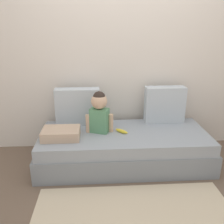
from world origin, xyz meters
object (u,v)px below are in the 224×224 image
toddler (99,111)px  banana (122,131)px  folded_blanket (61,133)px  throw_pillow_right (165,104)px  couch (124,148)px  throw_pillow_left (78,106)px

toddler → banana: size_ratio=2.81×
banana → folded_blanket: bearing=-171.9°
throw_pillow_right → toddler: bearing=-161.4°
couch → throw_pillow_left: 0.75m
folded_blanket → couch: bearing=8.4°
throw_pillow_right → folded_blanket: throw_pillow_right is taller
couch → banana: bearing=-165.7°
banana → couch: bearing=14.3°
throw_pillow_left → toddler: toddler is taller
couch → folded_blanket: size_ratio=4.89×
throw_pillow_right → folded_blanket: size_ratio=1.22×
couch → folded_blanket: folded_blanket is taller
toddler → folded_blanket: size_ratio=1.20×
toddler → folded_blanket: bearing=-161.4°
couch → throw_pillow_right: throw_pillow_right is taller
banana → throw_pillow_right: bearing=29.5°
throw_pillow_left → banana: size_ratio=3.13×
throw_pillow_left → folded_blanket: bearing=-111.0°
throw_pillow_left → folded_blanket: 0.48m
throw_pillow_left → folded_blanket: size_ratio=1.33×
toddler → banana: bearing=-10.3°
couch → banana: 0.22m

